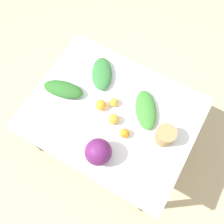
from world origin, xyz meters
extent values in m
plane|color=#C6B289|center=(0.00, 0.00, 0.00)|extent=(8.00, 8.00, 0.00)
cube|color=silver|center=(0.00, 0.00, 0.69)|extent=(1.20, 0.94, 0.03)
cylinder|color=brown|center=(-0.54, -0.41, 0.34)|extent=(0.06, 0.06, 0.67)
cylinder|color=brown|center=(0.54, -0.41, 0.34)|extent=(0.06, 0.06, 0.67)
cylinder|color=brown|center=(-0.54, 0.41, 0.34)|extent=(0.06, 0.06, 0.67)
cylinder|color=brown|center=(0.54, 0.41, 0.34)|extent=(0.06, 0.06, 0.67)
sphere|color=#601E5B|center=(0.08, -0.31, 0.79)|extent=(0.18, 0.18, 0.18)
cylinder|color=#A87F51|center=(0.40, 0.02, 0.77)|extent=(0.13, 0.13, 0.13)
ellipsoid|color=#2D6B28|center=(-0.40, -0.03, 0.74)|extent=(0.32, 0.20, 0.08)
ellipsoid|color=#3D8433|center=(0.20, 0.13, 0.73)|extent=(0.29, 0.34, 0.06)
ellipsoid|color=#337538|center=(-0.22, 0.23, 0.73)|extent=(0.27, 0.32, 0.07)
sphere|color=orange|center=(-0.09, 0.00, 0.74)|extent=(0.08, 0.08, 0.08)
sphere|color=#F9A833|center=(-0.03, 0.07, 0.73)|extent=(0.06, 0.06, 0.06)
sphere|color=#F9A833|center=(0.04, -0.05, 0.74)|extent=(0.08, 0.08, 0.08)
sphere|color=orange|center=(0.16, -0.10, 0.73)|extent=(0.07, 0.07, 0.07)
camera|label=1|loc=(0.34, -0.58, 2.37)|focal=40.00mm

